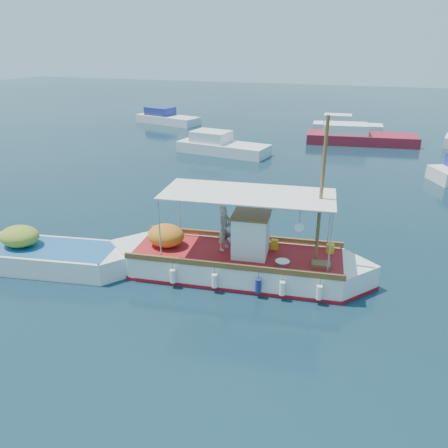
% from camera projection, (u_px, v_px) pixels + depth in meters
% --- Properties ---
extents(ground, '(160.00, 160.00, 0.00)m').
position_uv_depth(ground, '(236.00, 266.00, 16.27)').
color(ground, black).
rests_on(ground, ground).
extents(fishing_caique, '(9.59, 3.50, 5.90)m').
position_uv_depth(fishing_caique, '(235.00, 261.00, 15.48)').
color(fishing_caique, white).
rests_on(fishing_caique, ground).
extents(dinghy, '(7.10, 2.93, 1.76)m').
position_uv_depth(dinghy, '(44.00, 257.00, 16.10)').
color(dinghy, white).
rests_on(dinghy, ground).
extents(bg_boat_nw, '(7.17, 3.32, 1.80)m').
position_uv_depth(bg_boat_nw, '(221.00, 147.00, 32.85)').
color(bg_boat_nw, silver).
rests_on(bg_boat_nw, ground).
extents(bg_boat_n, '(9.12, 4.02, 1.80)m').
position_uv_depth(bg_boat_n, '(358.00, 138.00, 36.10)').
color(bg_boat_n, maroon).
rests_on(bg_boat_n, ground).
extents(bg_boat_far_w, '(7.29, 3.95, 1.80)m').
position_uv_depth(bg_boat_far_w, '(166.00, 119.00, 45.26)').
color(bg_boat_far_w, silver).
rests_on(bg_boat_far_w, ground).
extents(bg_boat_far_n, '(6.40, 2.52, 1.80)m').
position_uv_depth(bg_boat_far_n, '(345.00, 127.00, 40.72)').
color(bg_boat_far_n, silver).
rests_on(bg_boat_far_n, ground).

